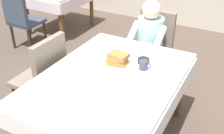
# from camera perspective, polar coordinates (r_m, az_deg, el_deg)

# --- Properties ---
(dining_table_main) EXTENTS (1.12, 1.52, 0.74)m
(dining_table_main) POSITION_cam_1_polar(r_m,az_deg,el_deg) (2.36, -0.24, -3.64)
(dining_table_main) COLOR white
(dining_table_main) RESTS_ON ground
(chair_diner) EXTENTS (0.44, 0.45, 0.93)m
(chair_diner) POSITION_cam_1_polar(r_m,az_deg,el_deg) (3.37, 8.59, 4.69)
(chair_diner) COLOR #7A6B5B
(chair_diner) RESTS_ON ground
(diner_person) EXTENTS (0.40, 0.43, 1.12)m
(diner_person) POSITION_cam_1_polar(r_m,az_deg,el_deg) (3.18, 7.76, 5.89)
(diner_person) COLOR silver
(diner_person) RESTS_ON ground
(chair_left_side) EXTENTS (0.45, 0.44, 0.93)m
(chair_left_side) POSITION_cam_1_polar(r_m,az_deg,el_deg) (2.82, -14.09, -1.40)
(chair_left_side) COLOR #7A6B5B
(chair_left_side) RESTS_ON ground
(plate_breakfast) EXTENTS (0.28, 0.28, 0.02)m
(plate_breakfast) POSITION_cam_1_polar(r_m,az_deg,el_deg) (2.46, 1.07, 0.61)
(plate_breakfast) COLOR white
(plate_breakfast) RESTS_ON dining_table_main
(breakfast_stack) EXTENTS (0.20, 0.17, 0.10)m
(breakfast_stack) POSITION_cam_1_polar(r_m,az_deg,el_deg) (2.44, 1.21, 1.79)
(breakfast_stack) COLOR #A36B33
(breakfast_stack) RESTS_ON plate_breakfast
(cup_coffee) EXTENTS (0.11, 0.08, 0.08)m
(cup_coffee) POSITION_cam_1_polar(r_m,az_deg,el_deg) (2.39, 6.69, 0.39)
(cup_coffee) COLOR #333D4C
(cup_coffee) RESTS_ON dining_table_main
(bowl_butter) EXTENTS (0.11, 0.11, 0.04)m
(bowl_butter) POSITION_cam_1_polar(r_m,az_deg,el_deg) (2.51, 6.66, 1.31)
(bowl_butter) COLOR black
(bowl_butter) RESTS_ON dining_table_main
(syrup_pitcher) EXTENTS (0.08, 0.08, 0.07)m
(syrup_pitcher) POSITION_cam_1_polar(r_m,az_deg,el_deg) (2.67, -2.24, 3.79)
(syrup_pitcher) COLOR silver
(syrup_pitcher) RESTS_ON dining_table_main
(fork_left_of_plate) EXTENTS (0.02, 0.18, 0.00)m
(fork_left_of_plate) POSITION_cam_1_polar(r_m,az_deg,el_deg) (2.53, -2.95, 1.32)
(fork_left_of_plate) COLOR silver
(fork_left_of_plate) RESTS_ON dining_table_main
(knife_right_of_plate) EXTENTS (0.02, 0.20, 0.00)m
(knife_right_of_plate) POSITION_cam_1_polar(r_m,az_deg,el_deg) (2.38, 4.89, -0.80)
(knife_right_of_plate) COLOR silver
(knife_right_of_plate) RESTS_ON dining_table_main
(spoon_near_edge) EXTENTS (0.15, 0.05, 0.00)m
(spoon_near_edge) POSITION_cam_1_polar(r_m,az_deg,el_deg) (2.24, -1.77, -2.97)
(spoon_near_edge) COLOR silver
(spoon_near_edge) RESTS_ON dining_table_main
(napkin_folded) EXTENTS (0.17, 0.13, 0.01)m
(napkin_folded) POSITION_cam_1_polar(r_m,az_deg,el_deg) (2.48, -6.10, 0.58)
(napkin_folded) COLOR white
(napkin_folded) RESTS_ON dining_table_main
(background_chair_empty) EXTENTS (0.44, 0.45, 0.93)m
(background_chair_empty) POSITION_cam_1_polar(r_m,az_deg,el_deg) (4.46, -18.56, 9.86)
(background_chair_empty) COLOR #384251
(background_chair_empty) RESTS_ON ground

